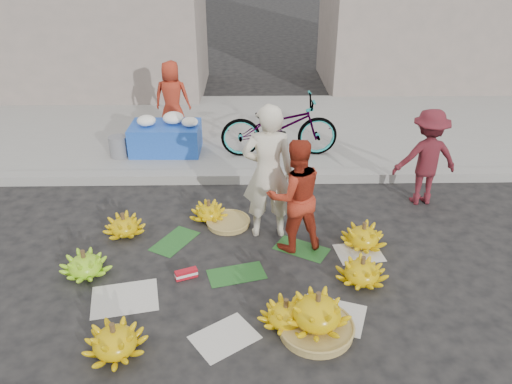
{
  "coord_description": "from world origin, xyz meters",
  "views": [
    {
      "loc": [
        0.04,
        -4.83,
        3.54
      ],
      "look_at": [
        0.14,
        0.51,
        0.7
      ],
      "focal_mm": 35.0,
      "sensor_mm": 36.0,
      "label": 1
    }
  ],
  "objects_px": {
    "bicycle": "(279,126)",
    "banana_bunch_4": "(362,271)",
    "banana_bunch_0": "(85,264)",
    "flower_table": "(166,136)",
    "vendor_cream": "(268,173)"
  },
  "relations": [
    {
      "from": "banana_bunch_4",
      "to": "vendor_cream",
      "type": "height_order",
      "value": "vendor_cream"
    },
    {
      "from": "banana_bunch_0",
      "to": "vendor_cream",
      "type": "distance_m",
      "value": 2.39
    },
    {
      "from": "vendor_cream",
      "to": "bicycle",
      "type": "height_order",
      "value": "vendor_cream"
    },
    {
      "from": "vendor_cream",
      "to": "banana_bunch_0",
      "type": "bearing_deg",
      "value": 19.55
    },
    {
      "from": "banana_bunch_4",
      "to": "flower_table",
      "type": "distance_m",
      "value": 4.39
    },
    {
      "from": "banana_bunch_0",
      "to": "banana_bunch_4",
      "type": "xyz_separation_m",
      "value": [
        3.13,
        -0.19,
        0.01
      ]
    },
    {
      "from": "banana_bunch_4",
      "to": "bicycle",
      "type": "height_order",
      "value": "bicycle"
    },
    {
      "from": "banana_bunch_0",
      "to": "flower_table",
      "type": "relative_size",
      "value": 0.59
    },
    {
      "from": "bicycle",
      "to": "banana_bunch_4",
      "type": "bearing_deg",
      "value": -169.39
    },
    {
      "from": "bicycle",
      "to": "banana_bunch_0",
      "type": "bearing_deg",
      "value": 140.64
    },
    {
      "from": "vendor_cream",
      "to": "flower_table",
      "type": "relative_size",
      "value": 1.49
    },
    {
      "from": "banana_bunch_4",
      "to": "bicycle",
      "type": "relative_size",
      "value": 0.35
    },
    {
      "from": "flower_table",
      "to": "bicycle",
      "type": "bearing_deg",
      "value": -4.0
    },
    {
      "from": "banana_bunch_0",
      "to": "banana_bunch_4",
      "type": "relative_size",
      "value": 1.03
    },
    {
      "from": "banana_bunch_0",
      "to": "bicycle",
      "type": "distance_m",
      "value": 3.97
    }
  ]
}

